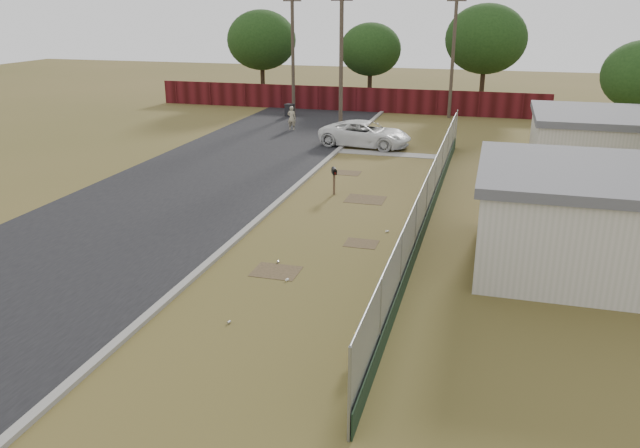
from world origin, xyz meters
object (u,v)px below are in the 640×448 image
(fire_hydrant, at_px, (361,343))
(trash_bin, at_px, (290,110))
(pedestrian, at_px, (292,118))
(pickup_truck, at_px, (365,134))
(mailbox, at_px, (334,173))

(fire_hydrant, relative_size, trash_bin, 0.92)
(pedestrian, height_order, trash_bin, pedestrian)
(pickup_truck, xyz_separation_m, trash_bin, (-7.32, 8.40, -0.26))
(fire_hydrant, bearing_deg, pickup_truck, 101.51)
(pickup_truck, distance_m, pedestrian, 6.58)
(fire_hydrant, height_order, pedestrian, pedestrian)
(trash_bin, bearing_deg, mailbox, -66.21)
(fire_hydrant, bearing_deg, mailbox, 107.13)
(pickup_truck, bearing_deg, trash_bin, 48.98)
(pickup_truck, distance_m, trash_bin, 11.15)
(pedestrian, xyz_separation_m, trash_bin, (-1.76, 4.88, -0.31))
(pickup_truck, bearing_deg, fire_hydrant, -160.56)
(fire_hydrant, bearing_deg, trash_bin, 111.15)
(fire_hydrant, distance_m, pedestrian, 27.63)
(fire_hydrant, distance_m, mailbox, 13.06)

